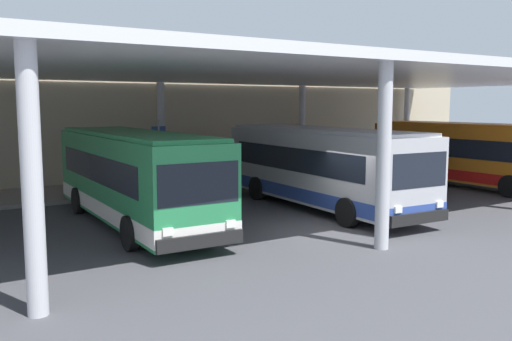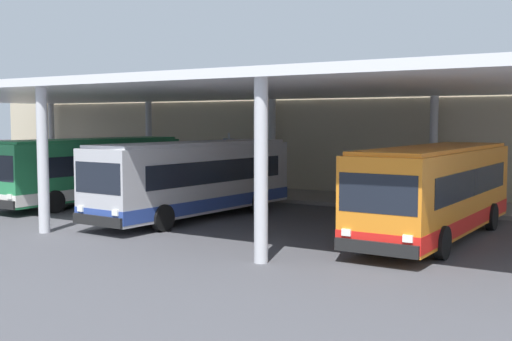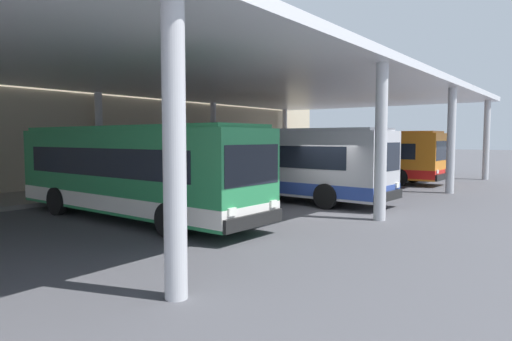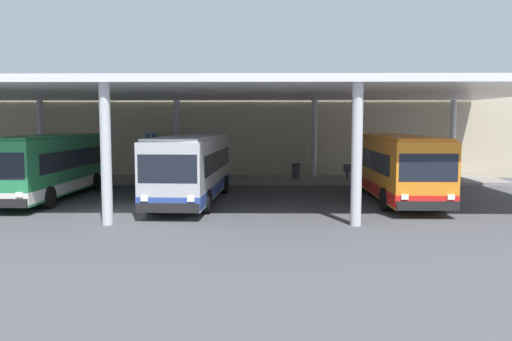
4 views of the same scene
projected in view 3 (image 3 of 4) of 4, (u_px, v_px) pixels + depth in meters
The scene contains 10 objects.
ground_plane at pixel (315, 213), 16.64m from camera, with size 200.00×200.00×0.00m, color #47474C.
platform_kerb at pixel (120, 189), 23.68m from camera, with size 42.00×4.50×0.18m, color gray.
station_building_facade at pixel (83, 129), 25.40m from camera, with size 48.00×1.60×6.51m, color #C1B293.
canopy_shelter at pixel (205, 80), 19.55m from camera, with size 40.00×17.00×5.55m.
bus_nearest_bay at pixel (134, 171), 15.26m from camera, with size 2.87×10.58×3.17m.
bus_second_bay at pixel (278, 163), 20.39m from camera, with size 3.06×10.63×3.17m.
bus_middle_bay at pixel (357, 155), 28.67m from camera, with size 2.78×10.55×3.17m.
bench_waiting at pixel (255, 166), 33.16m from camera, with size 1.80×0.45×0.92m.
trash_bin at pixel (221, 169), 29.86m from camera, with size 0.52×0.52×0.98m.
banner_sign at pixel (109, 154), 22.10m from camera, with size 0.70×0.12×3.20m.
Camera 3 is at (-14.48, -8.17, 2.78)m, focal length 31.43 mm.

